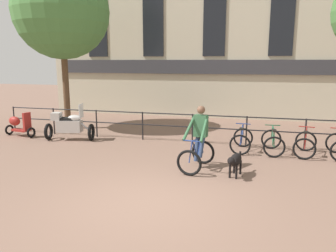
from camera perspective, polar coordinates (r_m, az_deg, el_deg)
The scene contains 11 objects.
ground_plane at distance 7.02m, azimuth -3.93°, elevation -13.01°, with size 60.00×60.00×0.00m, color #7A5B4C.
canal_railing at distance 11.65m, azimuth 4.28°, elevation 0.44°, with size 15.05×0.05×1.05m.
building_facade at distance 17.41m, azimuth 8.33°, elevation 20.66°, with size 18.00×0.72×11.60m.
cyclist_with_bike at distance 8.89m, azimuth 5.31°, elevation -2.59°, with size 0.87×1.27×1.70m.
dog at distance 8.44m, azimuth 11.59°, elevation -5.92°, with size 0.38×1.01×0.61m.
parked_motorcycle at distance 12.61m, azimuth -16.85°, elevation 0.13°, with size 1.83×0.95×1.35m.
parked_bicycle_near_lamp at distance 10.90m, azimuth 12.70°, elevation -2.44°, with size 0.71×1.14×0.86m.
parked_bicycle_mid_left at distance 10.91m, azimuth 17.76°, elevation -2.69°, with size 0.71×1.14×0.86m.
parked_bicycle_mid_right at distance 11.00m, azimuth 22.77°, elevation -2.92°, with size 0.84×1.21×0.86m.
parked_scooter at distance 14.01m, azimuth -24.55°, elevation 0.24°, with size 1.33×0.63×0.96m.
tree_canalside_left at distance 14.79m, azimuth -18.07°, elevation 18.48°, with size 3.91×3.91×6.85m.
Camera 1 is at (2.10, -6.05, 2.87)m, focal length 35.00 mm.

